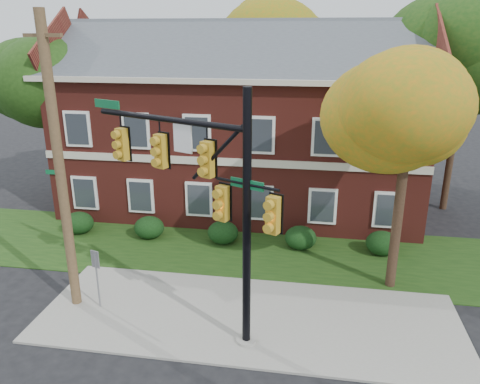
% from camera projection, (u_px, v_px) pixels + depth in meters
% --- Properties ---
extents(ground, '(120.00, 120.00, 0.00)m').
position_uv_depth(ground, '(244.00, 337.00, 14.80)').
color(ground, black).
rests_on(ground, ground).
extents(sidewalk, '(14.00, 5.00, 0.08)m').
position_uv_depth(sidewalk, '(248.00, 317.00, 15.72)').
color(sidewalk, gray).
rests_on(sidewalk, ground).
extents(grass_strip, '(30.00, 6.00, 0.04)m').
position_uv_depth(grass_strip, '(265.00, 253.00, 20.39)').
color(grass_strip, '#193811').
rests_on(grass_strip, ground).
extents(apartment_building, '(18.80, 8.80, 9.74)m').
position_uv_depth(apartment_building, '(241.00, 115.00, 24.65)').
color(apartment_building, maroon).
rests_on(apartment_building, ground).
extents(hedge_far_left, '(1.40, 1.26, 1.05)m').
position_uv_depth(hedge_far_left, '(79.00, 223.00, 22.26)').
color(hedge_far_left, black).
rests_on(hedge_far_left, ground).
extents(hedge_left, '(1.40, 1.26, 1.05)m').
position_uv_depth(hedge_left, '(149.00, 228.00, 21.73)').
color(hedge_left, black).
rests_on(hedge_left, ground).
extents(hedge_center, '(1.40, 1.26, 1.05)m').
position_uv_depth(hedge_center, '(223.00, 232.00, 21.19)').
color(hedge_center, black).
rests_on(hedge_center, ground).
extents(hedge_right, '(1.40, 1.26, 1.05)m').
position_uv_depth(hedge_right, '(301.00, 238.00, 20.65)').
color(hedge_right, black).
rests_on(hedge_right, ground).
extents(hedge_far_right, '(1.40, 1.26, 1.05)m').
position_uv_depth(hedge_far_right, '(382.00, 243.00, 20.12)').
color(hedge_far_right, black).
rests_on(hedge_far_right, ground).
extents(tree_near_right, '(4.50, 4.25, 8.58)m').
position_uv_depth(tree_near_right, '(418.00, 111.00, 15.45)').
color(tree_near_right, black).
rests_on(tree_near_right, ground).
extents(tree_left_rear, '(5.40, 5.10, 8.88)m').
position_uv_depth(tree_left_rear, '(55.00, 81.00, 24.55)').
color(tree_left_rear, black).
rests_on(tree_left_rear, ground).
extents(tree_right_rear, '(6.30, 5.95, 10.62)m').
position_uv_depth(tree_right_rear, '(474.00, 54.00, 22.70)').
color(tree_right_rear, black).
rests_on(tree_right_rear, ground).
extents(tree_far_rear, '(6.84, 6.46, 11.52)m').
position_uv_depth(tree_far_rear, '(281.00, 37.00, 30.51)').
color(tree_far_rear, black).
rests_on(tree_far_rear, ground).
extents(traffic_signal, '(6.47, 3.03, 7.81)m').
position_uv_depth(traffic_signal, '(206.00, 187.00, 13.62)').
color(traffic_signal, gray).
rests_on(traffic_signal, ground).
extents(utility_pole, '(1.49, 0.55, 9.81)m').
position_uv_depth(utility_pole, '(60.00, 169.00, 14.96)').
color(utility_pole, brown).
rests_on(utility_pole, ground).
extents(sign_post, '(0.32, 0.13, 2.21)m').
position_uv_depth(sign_post, '(96.00, 270.00, 15.83)').
color(sign_post, slate).
rests_on(sign_post, ground).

